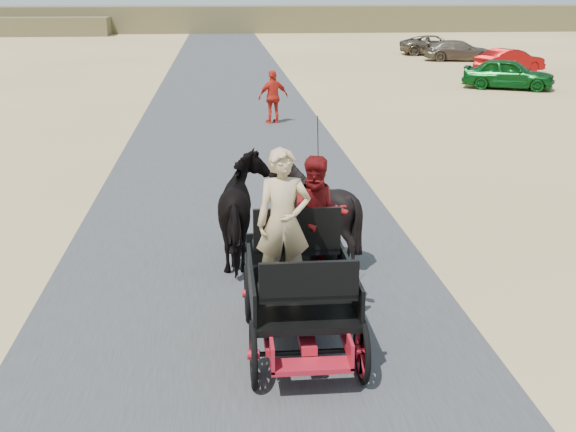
{
  "coord_description": "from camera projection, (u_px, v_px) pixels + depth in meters",
  "views": [
    {
      "loc": [
        -0.29,
        -9.98,
        4.33
      ],
      "look_at": [
        0.62,
        -0.27,
        1.2
      ],
      "focal_mm": 45.0,
      "sensor_mm": 36.0,
      "label": 1
    }
  ],
  "objects": [
    {
      "name": "ground",
      "position": [
        246.0,
        288.0,
        10.81
      ],
      "size": [
        140.0,
        140.0,
        0.0
      ],
      "primitive_type": "plane",
      "color": "tan"
    },
    {
      "name": "road",
      "position": [
        246.0,
        287.0,
        10.81
      ],
      "size": [
        6.0,
        140.0,
        0.01
      ],
      "primitive_type": "cube",
      "color": "#38383A",
      "rests_on": "ground"
    },
    {
      "name": "ridge_far",
      "position": [
        221.0,
        19.0,
        69.22
      ],
      "size": [
        140.0,
        6.0,
        2.4
      ],
      "primitive_type": "cube",
      "color": "brown",
      "rests_on": "ground"
    },
    {
      "name": "carriage",
      "position": [
        300.0,
        319.0,
        8.98
      ],
      "size": [
        1.3,
        2.4,
        0.72
      ],
      "primitive_type": null,
      "color": "black",
      "rests_on": "ground"
    },
    {
      "name": "horse_left",
      "position": [
        246.0,
        211.0,
        11.63
      ],
      "size": [
        0.91,
        2.01,
        1.7
      ],
      "primitive_type": "imported",
      "rotation": [
        0.0,
        0.0,
        3.14
      ],
      "color": "black",
      "rests_on": "ground"
    },
    {
      "name": "horse_right",
      "position": [
        314.0,
        209.0,
        11.73
      ],
      "size": [
        1.37,
        1.54,
        1.7
      ],
      "primitive_type": "imported",
      "rotation": [
        0.0,
        0.0,
        3.14
      ],
      "color": "black",
      "rests_on": "ground"
    },
    {
      "name": "driver_man",
      "position": [
        283.0,
        223.0,
        8.63
      ],
      "size": [
        0.66,
        0.43,
        1.8
      ],
      "primitive_type": "imported",
      "color": "tan",
      "rests_on": "carriage"
    },
    {
      "name": "passenger_woman",
      "position": [
        319.0,
        216.0,
        9.23
      ],
      "size": [
        0.77,
        0.6,
        1.58
      ],
      "primitive_type": "imported",
      "color": "#660C0F",
      "rests_on": "carriage"
    },
    {
      "name": "pedestrian",
      "position": [
        273.0,
        97.0,
        23.39
      ],
      "size": [
        1.09,
        0.71,
        1.73
      ],
      "primitive_type": "imported",
      "rotation": [
        0.0,
        0.0,
        3.46
      ],
      "color": "red",
      "rests_on": "ground"
    },
    {
      "name": "car_a",
      "position": [
        509.0,
        74.0,
        31.21
      ],
      "size": [
        4.15,
        3.08,
        1.31
      ],
      "primitive_type": "imported",
      "rotation": [
        0.0,
        0.0,
        1.12
      ],
      "color": "#0C4C19",
      "rests_on": "ground"
    },
    {
      "name": "car_b",
      "position": [
        510.0,
        61.0,
        36.71
      ],
      "size": [
        3.98,
        2.7,
        1.24
      ],
      "primitive_type": "imported",
      "rotation": [
        0.0,
        0.0,
        1.98
      ],
      "color": "maroon",
      "rests_on": "ground"
    },
    {
      "name": "car_c",
      "position": [
        459.0,
        51.0,
        42.81
      ],
      "size": [
        4.35,
        2.31,
        1.2
      ],
      "primitive_type": "imported",
      "rotation": [
        0.0,
        0.0,
        1.41
      ],
      "color": "brown",
      "rests_on": "ground"
    },
    {
      "name": "car_d",
      "position": [
        435.0,
        45.0,
        46.62
      ],
      "size": [
        4.46,
        2.16,
        1.22
      ],
      "primitive_type": "imported",
      "rotation": [
        0.0,
        0.0,
        1.54
      ],
      "color": "brown",
      "rests_on": "ground"
    }
  ]
}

